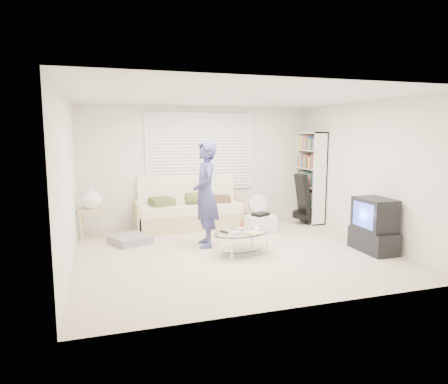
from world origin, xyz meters
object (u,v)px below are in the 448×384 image
object	(u,v)px
bookshelf	(310,177)
tv_unit	(374,226)
coffee_table	(243,236)
futon_sofa	(190,211)

from	to	relation	value
bookshelf	tv_unit	distance (m)	2.40
tv_unit	coffee_table	size ratio (longest dim) A/B	0.76
futon_sofa	coffee_table	bearing A→B (deg)	-79.06
bookshelf	tv_unit	world-z (taller)	bookshelf
futon_sofa	tv_unit	size ratio (longest dim) A/B	2.48
futon_sofa	bookshelf	world-z (taller)	bookshelf
bookshelf	futon_sofa	bearing A→B (deg)	175.25
bookshelf	coffee_table	xyz separation A→B (m)	(-2.24, -1.86, -0.67)
futon_sofa	bookshelf	xyz separation A→B (m)	(2.64, -0.22, 0.63)
futon_sofa	coffee_table	distance (m)	2.11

